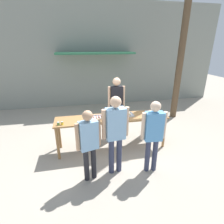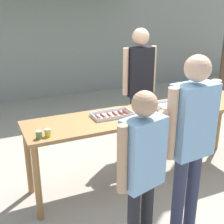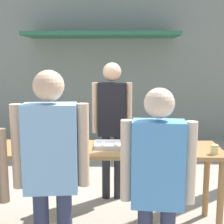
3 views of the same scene
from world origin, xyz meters
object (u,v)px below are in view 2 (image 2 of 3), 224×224
Objects in this scene: food_tray_sausages at (113,115)px; person_customer_waiting_in_line at (191,133)px; person_server_behind_table at (139,79)px; person_customer_holding_hotdog at (142,165)px; condiment_jar_ketchup at (48,133)px; condiment_jar_mustard at (39,135)px; food_tray_buns at (171,105)px.

person_customer_waiting_in_line is at bearing -73.57° from food_tray_sausages.
person_server_behind_table is 1.16× the size of person_customer_holding_hotdog.
person_customer_holding_hotdog is 0.60m from person_customer_waiting_in_line.
condiment_jar_ketchup is at bearing -73.75° from person_customer_holding_hotdog.
condiment_jar_mustard is 1.91m from person_server_behind_table.
person_customer_holding_hotdog is at bearing -58.44° from condiment_jar_ketchup.
condiment_jar_ketchup is at bearing 6.62° from condiment_jar_mustard.
condiment_jar_mustard is at bearing -171.32° from food_tray_buns.
person_customer_waiting_in_line is (0.57, 0.12, 0.13)m from person_customer_holding_hotdog.
food_tray_sausages is at bearing -117.85° from person_customer_holding_hotdog.
food_tray_sausages is 0.30× the size of person_customer_holding_hotdog.
person_customer_holding_hotdog is (0.65, -0.91, -0.01)m from condiment_jar_mustard.
person_server_behind_table reaches higher than food_tray_sausages.
food_tray_sausages is 0.86m from condiment_jar_ketchup.
condiment_jar_ketchup is (0.09, 0.01, 0.00)m from condiment_jar_mustard.
food_tray_sausages is 0.26× the size of person_customer_waiting_in_line.
person_customer_holding_hotdog reaches higher than food_tray_sausages.
food_tray_buns is at bearing 8.68° from condiment_jar_mustard.
food_tray_sausages is at bearing 16.00° from condiment_jar_mustard.
person_customer_holding_hotdog is at bearing -54.26° from condiment_jar_mustard.
person_customer_waiting_in_line is at bearing -103.63° from person_server_behind_table.
condiment_jar_ketchup is 1.83m from person_server_behind_table.
person_customer_holding_hotdog is (-0.99, -1.86, -0.18)m from person_server_behind_table.
food_tray_buns is at bearing -121.40° from person_customer_waiting_in_line.
food_tray_sausages is 0.95m from condiment_jar_mustard.
condiment_jar_mustard is 0.04× the size of person_server_behind_table.
condiment_jar_mustard is (-1.73, -0.26, 0.02)m from food_tray_buns.
condiment_jar_mustard is 1.46m from person_customer_waiting_in_line.
food_tray_sausages is 0.26× the size of person_server_behind_table.
food_tray_buns is 0.72m from person_server_behind_table.
condiment_jar_ketchup is 0.05× the size of person_customer_holding_hotdog.
condiment_jar_mustard is 0.09m from condiment_jar_ketchup.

